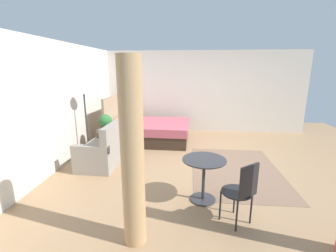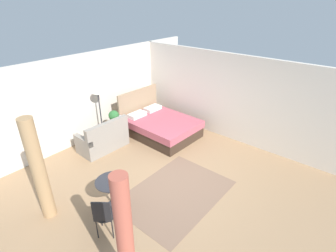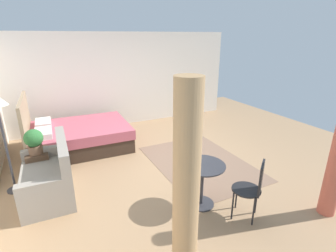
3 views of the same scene
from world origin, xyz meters
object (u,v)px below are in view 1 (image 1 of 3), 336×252
at_px(floor_lamp, 84,96).
at_px(balcony_table, 204,172).
at_px(nightstand, 108,142).
at_px(cafe_chair_near_window, 242,189).
at_px(potted_plant, 106,123).
at_px(vase, 110,126).
at_px(bed, 148,130).
at_px(couch, 105,149).

height_order(floor_lamp, balcony_table, floor_lamp).
relative_size(nightstand, cafe_chair_near_window, 0.60).
bearing_deg(potted_plant, vase, -2.83).
distance_m(bed, couch, 1.83).
height_order(bed, floor_lamp, floor_lamp).
bearing_deg(cafe_chair_near_window, vase, 44.83).
bearing_deg(couch, floor_lamp, 55.40).
xyz_separation_m(couch, floor_lamp, (0.38, 0.55, 1.10)).
distance_m(bed, floor_lamp, 2.11).
relative_size(vase, cafe_chair_near_window, 0.24).
bearing_deg(potted_plant, couch, -164.14).
height_order(potted_plant, cafe_chair_near_window, potted_plant).
xyz_separation_m(couch, potted_plant, (0.56, 0.16, 0.46)).
distance_m(potted_plant, floor_lamp, 0.78).
height_order(bed, potted_plant, bed).
bearing_deg(couch, bed, -21.20).
xyz_separation_m(nightstand, balcony_table, (-1.99, -2.22, 0.22)).
height_order(couch, cafe_chair_near_window, couch).
distance_m(balcony_table, cafe_chair_near_window, 0.73).
height_order(potted_plant, balcony_table, potted_plant).
distance_m(bed, nightstand, 1.32).
xyz_separation_m(balcony_table, cafe_chair_near_window, (-0.57, -0.46, 0.05)).
distance_m(couch, nightstand, 0.68).
bearing_deg(floor_lamp, vase, -45.27).
relative_size(couch, potted_plant, 3.10).
height_order(couch, floor_lamp, floor_lamp).
xyz_separation_m(nightstand, floor_lamp, (-0.28, 0.40, 1.15)).
bearing_deg(couch, cafe_chair_near_window, -127.01).
distance_m(floor_lamp, cafe_chair_near_window, 3.93).
xyz_separation_m(couch, cafe_chair_near_window, (-1.90, -2.52, 0.22)).
bearing_deg(nightstand, cafe_chair_near_window, -133.75).
relative_size(bed, couch, 1.60).
distance_m(nightstand, cafe_chair_near_window, 3.71).
bearing_deg(potted_plant, bed, -35.79).
height_order(couch, balcony_table, couch).
relative_size(couch, vase, 6.54).
bearing_deg(bed, cafe_chair_near_window, -152.73).
relative_size(floor_lamp, cafe_chair_near_window, 1.88).
height_order(nightstand, vase, vase).
bearing_deg(bed, balcony_table, -155.22).
distance_m(couch, vase, 0.86).
xyz_separation_m(couch, vase, (0.78, 0.15, 0.32)).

